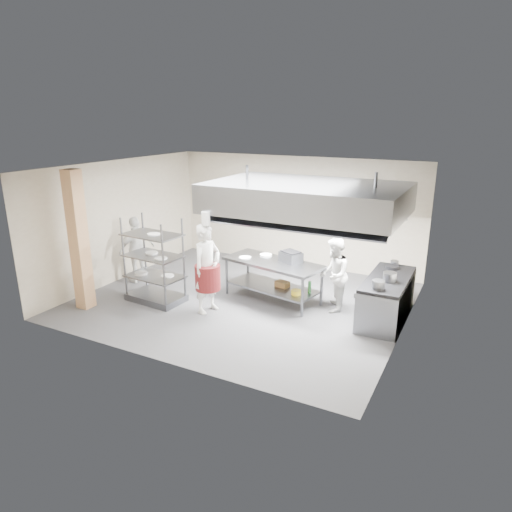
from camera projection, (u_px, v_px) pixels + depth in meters
The scene contains 23 objects.
floor at pixel (243, 300), 10.39m from camera, with size 7.00×7.00×0.00m, color #3B3B3E.
ceiling at pixel (242, 167), 9.50m from camera, with size 7.00×7.00×0.00m, color silver.
wall_back at pixel (296, 212), 12.49m from camera, with size 7.00×7.00×0.00m, color #B3A68E.
wall_left at pixel (121, 220), 11.48m from camera, with size 6.00×6.00×0.00m, color #B3A68E.
wall_right at pixel (409, 259), 8.41m from camera, with size 6.00×6.00×0.00m, color #B3A68E.
column at pixel (79, 241), 9.60m from camera, with size 0.30×0.30×3.00m, color tan.
exhaust_hood at pixel (307, 198), 9.45m from camera, with size 4.00×2.50×0.60m, color slate.
hood_strip_a at pixel (267, 209), 9.94m from camera, with size 1.60×0.12×0.04m, color white.
hood_strip_b at pixel (348, 217), 9.15m from camera, with size 1.60×0.12×0.04m, color white.
wall_shelf at pixel (359, 220), 11.57m from camera, with size 1.50×0.28×0.04m, color slate.
island at pixel (273, 280), 10.32m from camera, with size 2.25×0.94×0.91m, color slate, non-canonical shape.
island_worktop at pixel (273, 263), 10.20m from camera, with size 2.25×0.94×0.06m, color slate.
island_undershelf at pixel (273, 287), 10.37m from camera, with size 2.07×0.84×0.04m, color slate.
pass_rack at pixel (154, 260), 10.10m from camera, with size 1.28×0.74×1.92m, color slate, non-canonical shape.
cooking_range at pixel (386, 300), 9.34m from camera, with size 0.80×2.00×0.84m, color gray.
range_top at pixel (388, 279), 9.21m from camera, with size 0.78×1.96×0.06m, color black.
chef_head at pixel (207, 269), 9.56m from camera, with size 0.70×0.46×1.91m, color silver.
chef_line at pixel (334, 275), 9.66m from camera, with size 0.78×0.61×1.60m, color white.
chef_plating at pixel (137, 250), 11.34m from camera, with size 0.98×0.41×1.67m, color silver.
griddle at pixel (291, 257), 10.12m from camera, with size 0.45×0.35×0.22m, color slate.
wicker_basket at pixel (282, 284), 10.30m from camera, with size 0.30×0.21×0.13m, color olive.
stockpot at pixel (390, 277), 8.97m from camera, with size 0.26×0.26×0.18m, color gray.
plate_stack at pixel (155, 275), 10.20m from camera, with size 0.28×0.28×0.05m, color white.
Camera 1 is at (4.67, -8.42, 4.04)m, focal length 32.00 mm.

